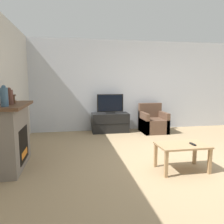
% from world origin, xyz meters
% --- Properties ---
extents(ground_plane, '(24.00, 24.00, 0.00)m').
position_xyz_m(ground_plane, '(0.00, 0.00, 0.00)').
color(ground_plane, '#9E8460').
extents(wall_back, '(12.00, 0.06, 2.70)m').
position_xyz_m(wall_back, '(0.00, 2.96, 1.35)').
color(wall_back, silver).
rests_on(wall_back, ground).
extents(fireplace, '(0.47, 1.26, 1.11)m').
position_xyz_m(fireplace, '(-2.99, 0.31, 0.57)').
color(fireplace, slate).
rests_on(fireplace, ground).
extents(mantel_vase_left, '(0.11, 0.11, 0.32)m').
position_xyz_m(mantel_vase_left, '(-2.98, -0.07, 1.26)').
color(mantel_vase_left, '#385670').
rests_on(mantel_vase_left, fireplace).
extents(mantel_vase_centre_left, '(0.11, 0.11, 0.28)m').
position_xyz_m(mantel_vase_centre_left, '(-2.98, 0.21, 1.24)').
color(mantel_vase_centre_left, '#512D23').
rests_on(mantel_vase_centre_left, fireplace).
extents(mantel_clock, '(0.08, 0.11, 0.15)m').
position_xyz_m(mantel_clock, '(-2.97, 0.43, 1.19)').
color(mantel_clock, brown).
rests_on(mantel_clock, fireplace).
extents(tv_stand, '(1.07, 0.49, 0.56)m').
position_xyz_m(tv_stand, '(-0.88, 2.64, 0.28)').
color(tv_stand, black).
rests_on(tv_stand, ground).
extents(tv, '(0.77, 0.18, 0.56)m').
position_xyz_m(tv, '(-0.88, 2.64, 0.82)').
color(tv, black).
rests_on(tv, tv_stand).
extents(armchair, '(0.70, 0.76, 0.83)m').
position_xyz_m(armchair, '(0.36, 2.42, 0.28)').
color(armchair, brown).
rests_on(armchair, ground).
extents(coffee_table, '(0.83, 0.52, 0.45)m').
position_xyz_m(coffee_table, '(-0.18, -0.33, 0.38)').
color(coffee_table, '#A37F56').
rests_on(coffee_table, ground).
extents(remote, '(0.04, 0.15, 0.02)m').
position_xyz_m(remote, '(-0.03, -0.39, 0.46)').
color(remote, black).
rests_on(remote, coffee_table).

